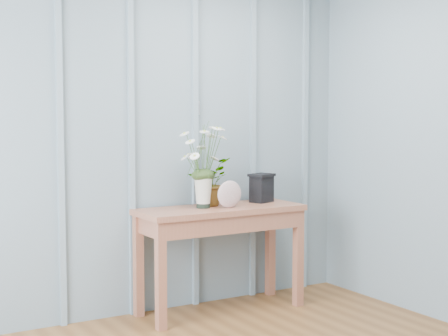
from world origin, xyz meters
TOP-DOWN VIEW (x-y plane):
  - sideboard at (0.82, 1.99)m, footprint 1.20×0.45m
  - daisy_vase at (0.69, 2.01)m, footprint 0.42×0.32m
  - spider_plant at (0.79, 2.10)m, footprint 0.41×0.40m
  - felt_disc_vessel at (0.85, 1.92)m, footprint 0.19×0.06m
  - carved_box at (1.21, 2.06)m, footprint 0.21×0.18m

SIDE VIEW (x-z plane):
  - sideboard at x=0.82m, z-range 0.26..1.01m
  - felt_disc_vessel at x=0.85m, z-range 0.75..0.94m
  - carved_box at x=1.21m, z-range 0.75..0.97m
  - spider_plant at x=0.79m, z-range 0.75..1.09m
  - daisy_vase at x=0.69m, z-range 0.83..1.42m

